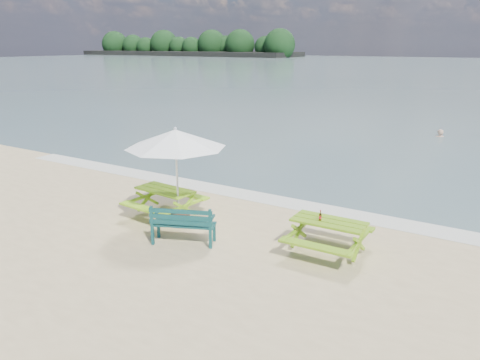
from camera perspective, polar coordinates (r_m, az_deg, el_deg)
The scene contains 9 objects.
foam_strip at distance 14.03m, azimuth 4.67°, elevation -2.54°, with size 22.00×0.90×0.01m, color silver.
island_headland at distance 187.46m, azimuth -6.65°, elevation 15.84°, with size 90.00×22.00×7.60m.
picnic_table_left at distance 12.82m, azimuth -9.07°, elevation -2.82°, with size 1.78×1.94×0.78m.
picnic_table_right at distance 10.69m, azimuth 10.68°, elevation -6.89°, with size 1.64×1.82×0.77m.
park_bench at distance 11.13m, azimuth -6.88°, elevation -6.26°, with size 1.55×1.02×0.91m.
side_table at distance 12.27m, azimuth -7.48°, elevation -4.64°, with size 0.64×0.64×0.33m.
patio_umbrella at distance 11.69m, azimuth -7.85°, elevation 5.01°, with size 3.22×3.22×2.50m.
beer_bottle at distance 10.50m, azimuth 9.75°, elevation -4.47°, with size 0.06×0.06×0.24m.
swimmer at distance 25.90m, azimuth 23.03°, elevation 3.93°, with size 0.70×0.60×1.63m.
Camera 1 is at (6.01, -7.24, 4.53)m, focal length 35.00 mm.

